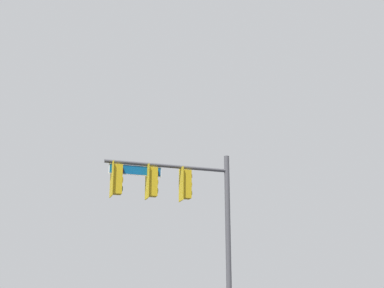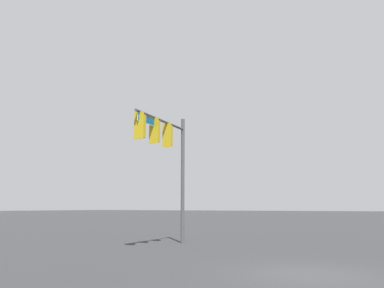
# 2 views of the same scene
# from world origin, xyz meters

# --- Properties ---
(ground_plane) EXTENTS (400.00, 400.00, 0.00)m
(ground_plane) POSITION_xyz_m (0.00, 0.00, 0.00)
(ground_plane) COLOR #2D2D30
(signal_pole_near) EXTENTS (4.95, 0.78, 6.99)m
(signal_pole_near) POSITION_xyz_m (-4.41, -8.19, 5.07)
(signal_pole_near) COLOR #47474C
(signal_pole_near) RESTS_ON ground_plane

